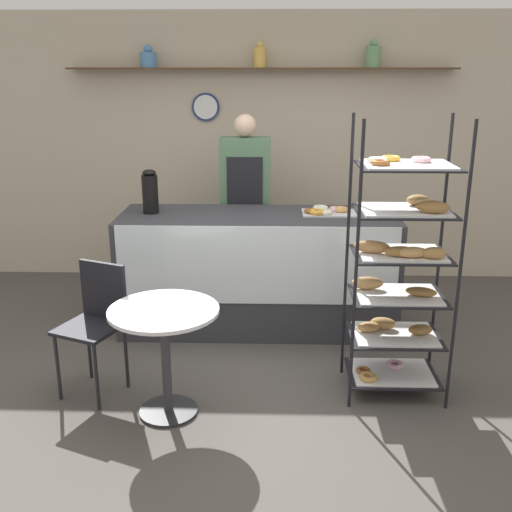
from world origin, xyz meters
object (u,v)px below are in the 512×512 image
object	(u,v)px
cafe_table	(165,336)
donut_tray_counter	(327,211)
person_worker	(245,204)
cafe_chair	(97,314)
pastry_rack	(399,271)
coffee_carafe	(150,192)

from	to	relation	value
cafe_table	donut_tray_counter	bearing A→B (deg)	52.39
person_worker	donut_tray_counter	world-z (taller)	person_worker
person_worker	cafe_chair	world-z (taller)	person_worker
pastry_rack	cafe_chair	size ratio (longest dim) A/B	2.08
pastry_rack	cafe_table	size ratio (longest dim) A/B	2.57
coffee_carafe	pastry_rack	bearing A→B (deg)	-30.99
pastry_rack	cafe_chair	bearing A→B (deg)	-179.21
person_worker	coffee_carafe	world-z (taller)	person_worker
person_worker	cafe_table	distance (m)	2.05
cafe_chair	coffee_carafe	xyz separation A→B (m)	(0.17, 1.14, 0.61)
cafe_table	coffee_carafe	distance (m)	1.62
cafe_table	donut_tray_counter	world-z (taller)	donut_tray_counter
coffee_carafe	donut_tray_counter	xyz separation A→B (m)	(1.48, 0.02, -0.16)
pastry_rack	cafe_chair	world-z (taller)	pastry_rack
person_worker	cafe_table	world-z (taller)	person_worker
person_worker	donut_tray_counter	xyz separation A→B (m)	(0.71, -0.49, 0.05)
cafe_chair	donut_tray_counter	distance (m)	2.07
cafe_chair	cafe_table	bearing A→B (deg)	-7.98
cafe_table	coffee_carafe	bearing A→B (deg)	103.49
pastry_rack	person_worker	distance (m)	1.96
person_worker	cafe_chair	xyz separation A→B (m)	(-0.94, -1.65, -0.41)
person_worker	pastry_rack	bearing A→B (deg)	-56.16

